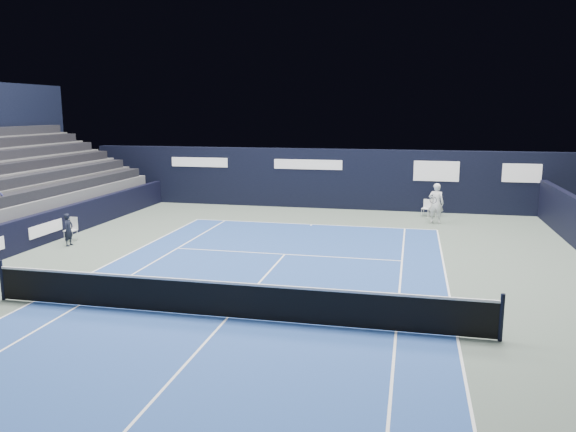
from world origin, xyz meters
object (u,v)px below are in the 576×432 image
(folding_chair_back_a, at_px, (427,205))
(tennis_net, at_px, (227,299))
(line_judge_chair, at_px, (72,228))
(tennis_player, at_px, (436,203))
(folding_chair_back_b, at_px, (434,205))

(folding_chair_back_a, height_order, tennis_net, tennis_net)
(tennis_net, bearing_deg, line_judge_chair, 142.43)
(tennis_net, bearing_deg, tennis_player, 67.88)
(folding_chair_back_a, relative_size, tennis_net, 0.06)
(folding_chair_back_a, bearing_deg, tennis_player, -59.03)
(folding_chair_back_b, distance_m, tennis_player, 1.79)
(folding_chair_back_a, relative_size, tennis_player, 0.44)
(folding_chair_back_a, distance_m, tennis_net, 16.03)
(tennis_player, bearing_deg, tennis_net, -112.12)
(line_judge_chair, height_order, tennis_player, tennis_player)
(line_judge_chair, bearing_deg, folding_chair_back_b, 30.88)
(folding_chair_back_a, distance_m, line_judge_chair, 16.20)
(line_judge_chair, distance_m, tennis_net, 10.96)
(folding_chair_back_a, relative_size, folding_chair_back_b, 0.85)
(folding_chair_back_b, bearing_deg, tennis_net, -91.77)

